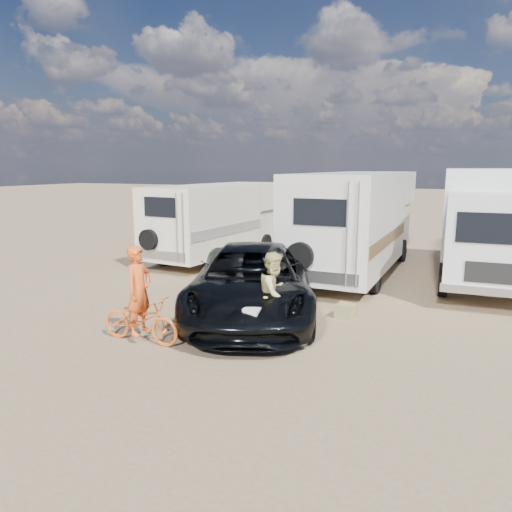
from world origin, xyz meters
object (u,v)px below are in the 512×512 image
at_px(bike_man, 140,320).
at_px(crate, 346,311).
at_px(rv_main, 358,223).
at_px(dark_suv, 252,281).
at_px(cooler, 285,301).
at_px(box_truck, 489,227).
at_px(rv_left, 218,222).
at_px(rider_man, 139,299).
at_px(bike_woman, 274,319).
at_px(rider_woman, 274,302).

bearing_deg(bike_man, crate, -46.26).
height_order(rv_main, dark_suv, rv_main).
height_order(cooler, crate, cooler).
height_order(box_truck, dark_suv, box_truck).
height_order(rv_main, box_truck, box_truck).
distance_m(rv_left, rider_man, 8.75).
xyz_separation_m(box_truck, rider_man, (-6.53, -8.11, -0.80)).
xyz_separation_m(bike_man, bike_woman, (2.44, 0.99, 0.02)).
relative_size(rv_left, crate, 16.03).
distance_m(dark_suv, rider_man, 2.78).
bearing_deg(rv_left, bike_woman, -49.89).
bearing_deg(rv_left, box_truck, 4.40).
bearing_deg(bike_man, rider_man, 0.00).
distance_m(rv_main, crate, 5.21).
bearing_deg(rider_man, cooler, -31.30).
xyz_separation_m(bike_woman, cooler, (-0.48, 2.03, -0.24)).
height_order(rv_main, rv_left, rv_main).
bearing_deg(crate, rider_man, -137.97).
distance_m(box_truck, bike_man, 10.48).
bearing_deg(crate, dark_suv, -162.44).
relative_size(rv_left, rider_man, 3.72).
relative_size(bike_woman, crate, 3.96).
xyz_separation_m(rv_left, cooler, (4.52, -5.34, -1.14)).
distance_m(rv_left, cooler, 7.08).
xyz_separation_m(bike_woman, rider_woman, (0.00, 0.00, 0.33)).
distance_m(rv_main, rider_man, 8.49).
relative_size(rv_left, rider_woman, 3.99).
bearing_deg(bike_woman, dark_suv, 45.03).
xyz_separation_m(rv_left, dark_suv, (3.91, -5.93, -0.57)).
height_order(rider_man, rider_woman, rider_man).
height_order(rider_man, cooler, rider_man).
distance_m(bike_man, cooler, 3.60).
relative_size(box_truck, rider_man, 4.15).
height_order(box_truck, rider_woman, box_truck).
height_order(bike_man, rider_man, rider_man).
xyz_separation_m(rv_main, cooler, (-0.73, -5.01, -1.37)).
distance_m(rv_main, dark_suv, 5.81).
bearing_deg(dark_suv, rider_man, -138.68).
relative_size(rv_main, dark_suv, 1.41).
height_order(dark_suv, cooler, dark_suv).
height_order(rv_left, box_truck, box_truck).
distance_m(bike_woman, rider_man, 2.66).
relative_size(bike_man, cooler, 2.85).
distance_m(bike_man, bike_woman, 2.63).
xyz_separation_m(rv_main, dark_suv, (-1.33, -5.60, -0.80)).
bearing_deg(bike_woman, crate, -16.92).
bearing_deg(bike_woman, rider_woman, -81.99).
xyz_separation_m(box_truck, crate, (-3.12, -5.03, -1.52)).
height_order(box_truck, crate, box_truck).
distance_m(rv_left, bike_woman, 8.95).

